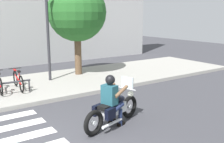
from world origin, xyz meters
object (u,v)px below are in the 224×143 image
at_px(motorcycle, 113,109).
at_px(street_lamp, 48,27).
at_px(rider, 111,97).
at_px(tree_near_rack, 77,12).
at_px(bicycle_5, 18,80).

height_order(motorcycle, street_lamp, street_lamp).
xyz_separation_m(motorcycle, rider, (-0.07, -0.02, 0.37)).
bearing_deg(street_lamp, tree_near_rack, 13.90).
xyz_separation_m(rider, bicycle_5, (-1.21, 4.67, -0.33)).
bearing_deg(bicycle_5, street_lamp, 25.31).
distance_m(rider, bicycle_5, 4.83).
bearing_deg(motorcycle, street_lamp, 86.83).
distance_m(bicycle_5, street_lamp, 2.63).
distance_m(rider, street_lamp, 5.67).
distance_m(motorcycle, tree_near_rack, 6.65).
distance_m(motorcycle, rider, 0.38).
bearing_deg(tree_near_rack, street_lamp, -166.10).
height_order(rider, tree_near_rack, tree_near_rack).
bearing_deg(street_lamp, bicycle_5, -154.69).
bearing_deg(bicycle_5, tree_near_rack, 19.74).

